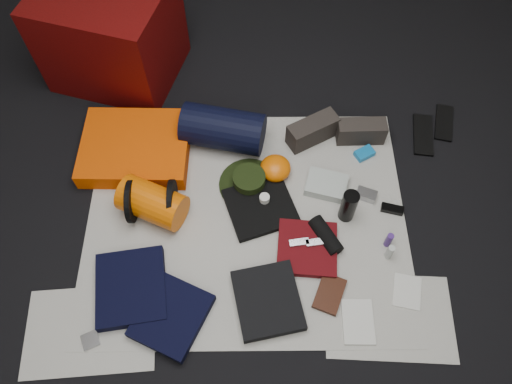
{
  "coord_description": "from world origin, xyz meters",
  "views": [
    {
      "loc": [
        0.04,
        -1.14,
        2.25
      ],
      "look_at": [
        0.05,
        0.1,
        0.1
      ],
      "focal_mm": 35.0,
      "sensor_mm": 36.0,
      "label": 1
    }
  ],
  "objects_px": {
    "red_cabinet": "(111,34)",
    "navy_duffel": "(223,129)",
    "sleeping_pad": "(136,148)",
    "paperback_book": "(329,294)",
    "stuff_sack": "(152,203)",
    "water_bottle": "(349,206)",
    "compact_camera": "(366,195)"
  },
  "relations": [
    {
      "from": "red_cabinet",
      "to": "navy_duffel",
      "type": "xyz_separation_m",
      "value": [
        0.63,
        -0.55,
        -0.16
      ]
    },
    {
      "from": "sleeping_pad",
      "to": "navy_duffel",
      "type": "xyz_separation_m",
      "value": [
        0.47,
        0.08,
        0.06
      ]
    },
    {
      "from": "sleeping_pad",
      "to": "paperback_book",
      "type": "bearing_deg",
      "value": -39.38
    },
    {
      "from": "stuff_sack",
      "to": "navy_duffel",
      "type": "relative_size",
      "value": 0.74
    },
    {
      "from": "stuff_sack",
      "to": "navy_duffel",
      "type": "distance_m",
      "value": 0.55
    },
    {
      "from": "sleeping_pad",
      "to": "water_bottle",
      "type": "height_order",
      "value": "water_bottle"
    },
    {
      "from": "compact_camera",
      "to": "water_bottle",
      "type": "bearing_deg",
      "value": -115.39
    },
    {
      "from": "navy_duffel",
      "to": "water_bottle",
      "type": "relative_size",
      "value": 2.18
    },
    {
      "from": "stuff_sack",
      "to": "water_bottle",
      "type": "distance_m",
      "value": 0.96
    },
    {
      "from": "red_cabinet",
      "to": "paperback_book",
      "type": "xyz_separation_m",
      "value": [
        1.14,
        -1.43,
        -0.26
      ]
    },
    {
      "from": "sleeping_pad",
      "to": "navy_duffel",
      "type": "height_order",
      "value": "navy_duffel"
    },
    {
      "from": "red_cabinet",
      "to": "water_bottle",
      "type": "distance_m",
      "value": 1.62
    },
    {
      "from": "navy_duffel",
      "to": "compact_camera",
      "type": "xyz_separation_m",
      "value": [
        0.74,
        -0.36,
        -0.09
      ]
    },
    {
      "from": "sleeping_pad",
      "to": "water_bottle",
      "type": "bearing_deg",
      "value": -19.6
    },
    {
      "from": "stuff_sack",
      "to": "compact_camera",
      "type": "relative_size",
      "value": 3.14
    },
    {
      "from": "navy_duffel",
      "to": "paperback_book",
      "type": "relative_size",
      "value": 2.43
    },
    {
      "from": "red_cabinet",
      "to": "compact_camera",
      "type": "xyz_separation_m",
      "value": [
        1.37,
        -0.9,
        -0.25
      ]
    },
    {
      "from": "red_cabinet",
      "to": "stuff_sack",
      "type": "relative_size",
      "value": 2.11
    },
    {
      "from": "stuff_sack",
      "to": "water_bottle",
      "type": "relative_size",
      "value": 1.6
    },
    {
      "from": "red_cabinet",
      "to": "navy_duffel",
      "type": "bearing_deg",
      "value": -24.22
    },
    {
      "from": "paperback_book",
      "to": "red_cabinet",
      "type": "bearing_deg",
      "value": 151.04
    },
    {
      "from": "water_bottle",
      "to": "red_cabinet",
      "type": "bearing_deg",
      "value": 141.19
    },
    {
      "from": "red_cabinet",
      "to": "paperback_book",
      "type": "relative_size",
      "value": 3.77
    },
    {
      "from": "compact_camera",
      "to": "paperback_book",
      "type": "bearing_deg",
      "value": -92.48
    },
    {
      "from": "stuff_sack",
      "to": "red_cabinet",
      "type": "bearing_deg",
      "value": 106.69
    },
    {
      "from": "navy_duffel",
      "to": "water_bottle",
      "type": "distance_m",
      "value": 0.78
    },
    {
      "from": "stuff_sack",
      "to": "navy_duffel",
      "type": "height_order",
      "value": "navy_duffel"
    },
    {
      "from": "water_bottle",
      "to": "compact_camera",
      "type": "height_order",
      "value": "water_bottle"
    },
    {
      "from": "paperback_book",
      "to": "sleeping_pad",
      "type": "bearing_deg",
      "value": 162.97
    },
    {
      "from": "sleeping_pad",
      "to": "water_bottle",
      "type": "distance_m",
      "value": 1.16
    },
    {
      "from": "paperback_book",
      "to": "stuff_sack",
      "type": "bearing_deg",
      "value": 174.74
    },
    {
      "from": "stuff_sack",
      "to": "paperback_book",
      "type": "distance_m",
      "value": 0.96
    }
  ]
}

